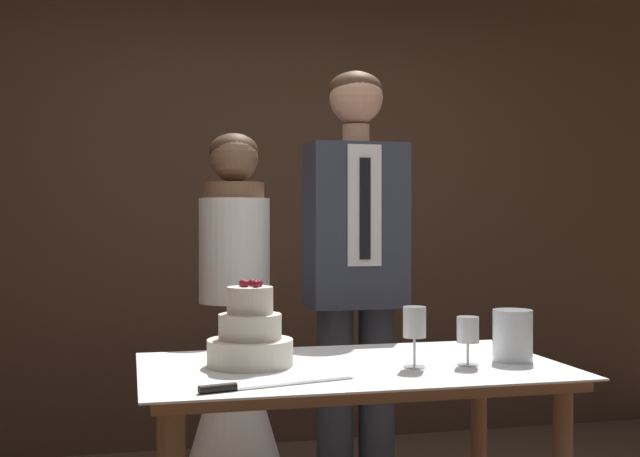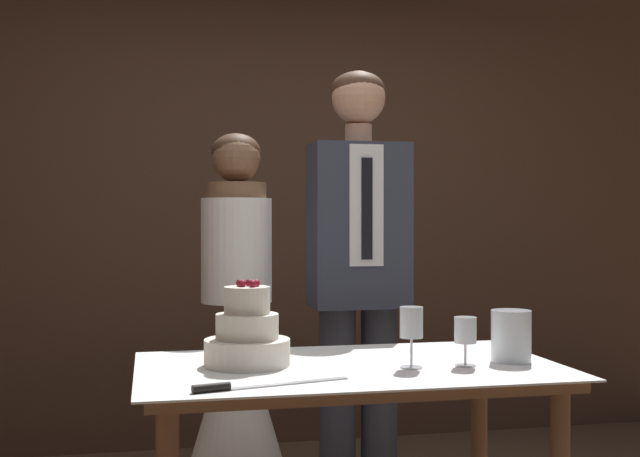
{
  "view_description": "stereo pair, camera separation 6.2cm",
  "coord_description": "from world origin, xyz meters",
  "px_view_note": "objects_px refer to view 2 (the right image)",
  "views": [
    {
      "loc": [
        -0.71,
        -2.35,
        1.25
      ],
      "look_at": [
        -0.06,
        0.4,
        1.22
      ],
      "focal_mm": 45.0,
      "sensor_mm": 36.0,
      "label": 1
    },
    {
      "loc": [
        -0.65,
        -2.36,
        1.25
      ],
      "look_at": [
        -0.06,
        0.4,
        1.22
      ],
      "focal_mm": 45.0,
      "sensor_mm": 36.0,
      "label": 2
    }
  ],
  "objects_px": {
    "wine_glass_middle": "(411,326)",
    "groom": "(358,268)",
    "hurricane_candle": "(511,337)",
    "tiered_cake": "(247,336)",
    "bride": "(237,388)",
    "cake_table": "(349,401)",
    "cake_knife": "(242,386)",
    "wine_glass_near": "(465,333)"
  },
  "relations": [
    {
      "from": "tiered_cake",
      "to": "wine_glass_middle",
      "type": "height_order",
      "value": "tiered_cake"
    },
    {
      "from": "groom",
      "to": "cake_table",
      "type": "bearing_deg",
      "value": -106.76
    },
    {
      "from": "bride",
      "to": "groom",
      "type": "bearing_deg",
      "value": -0.04
    },
    {
      "from": "tiered_cake",
      "to": "cake_knife",
      "type": "relative_size",
      "value": 0.6
    },
    {
      "from": "cake_table",
      "to": "bride",
      "type": "bearing_deg",
      "value": 106.75
    },
    {
      "from": "cake_knife",
      "to": "bride",
      "type": "height_order",
      "value": "bride"
    },
    {
      "from": "tiered_cake",
      "to": "bride",
      "type": "bearing_deg",
      "value": 86.21
    },
    {
      "from": "hurricane_candle",
      "to": "groom",
      "type": "relative_size",
      "value": 0.09
    },
    {
      "from": "wine_glass_middle",
      "to": "groom",
      "type": "height_order",
      "value": "groom"
    },
    {
      "from": "wine_glass_near",
      "to": "wine_glass_middle",
      "type": "distance_m",
      "value": 0.17
    },
    {
      "from": "cake_knife",
      "to": "groom",
      "type": "distance_m",
      "value": 1.28
    },
    {
      "from": "cake_table",
      "to": "hurricane_candle",
      "type": "relative_size",
      "value": 7.95
    },
    {
      "from": "bride",
      "to": "hurricane_candle",
      "type": "bearing_deg",
      "value": -49.52
    },
    {
      "from": "hurricane_candle",
      "to": "bride",
      "type": "xyz_separation_m",
      "value": [
        -0.76,
        0.89,
        -0.31
      ]
    },
    {
      "from": "groom",
      "to": "cake_knife",
      "type": "bearing_deg",
      "value": -118.67
    },
    {
      "from": "tiered_cake",
      "to": "wine_glass_middle",
      "type": "distance_m",
      "value": 0.49
    },
    {
      "from": "bride",
      "to": "cake_knife",
      "type": "bearing_deg",
      "value": -95.37
    },
    {
      "from": "cake_table",
      "to": "cake_knife",
      "type": "relative_size",
      "value": 2.94
    },
    {
      "from": "groom",
      "to": "tiered_cake",
      "type": "bearing_deg",
      "value": -125.44
    },
    {
      "from": "cake_table",
      "to": "bride",
      "type": "xyz_separation_m",
      "value": [
        -0.25,
        0.83,
        -0.12
      ]
    },
    {
      "from": "hurricane_candle",
      "to": "groom",
      "type": "xyz_separation_m",
      "value": [
        -0.25,
        0.89,
        0.16
      ]
    },
    {
      "from": "cake_table",
      "to": "wine_glass_near",
      "type": "bearing_deg",
      "value": -15.92
    },
    {
      "from": "wine_glass_middle",
      "to": "hurricane_candle",
      "type": "xyz_separation_m",
      "value": [
        0.34,
        0.04,
        -0.05
      ]
    },
    {
      "from": "cake_table",
      "to": "wine_glass_middle",
      "type": "bearing_deg",
      "value": -27.82
    },
    {
      "from": "wine_glass_near",
      "to": "bride",
      "type": "height_order",
      "value": "bride"
    },
    {
      "from": "wine_glass_middle",
      "to": "groom",
      "type": "bearing_deg",
      "value": 84.9
    },
    {
      "from": "tiered_cake",
      "to": "cake_table",
      "type": "bearing_deg",
      "value": -10.46
    },
    {
      "from": "wine_glass_middle",
      "to": "groom",
      "type": "distance_m",
      "value": 0.93
    },
    {
      "from": "wine_glass_middle",
      "to": "cake_table",
      "type": "bearing_deg",
      "value": 152.18
    },
    {
      "from": "tiered_cake",
      "to": "wine_glass_middle",
      "type": "xyz_separation_m",
      "value": [
        0.47,
        -0.14,
        0.04
      ]
    },
    {
      "from": "tiered_cake",
      "to": "groom",
      "type": "relative_size",
      "value": 0.14
    },
    {
      "from": "cake_table",
      "to": "wine_glass_middle",
      "type": "xyz_separation_m",
      "value": [
        0.17,
        -0.09,
        0.23
      ]
    },
    {
      "from": "groom",
      "to": "wine_glass_near",
      "type": "bearing_deg",
      "value": -84.77
    },
    {
      "from": "hurricane_candle",
      "to": "bride",
      "type": "distance_m",
      "value": 1.2
    },
    {
      "from": "wine_glass_middle",
      "to": "bride",
      "type": "height_order",
      "value": "bride"
    },
    {
      "from": "wine_glass_near",
      "to": "bride",
      "type": "distance_m",
      "value": 1.15
    },
    {
      "from": "wine_glass_near",
      "to": "groom",
      "type": "bearing_deg",
      "value": 95.23
    },
    {
      "from": "cake_knife",
      "to": "hurricane_candle",
      "type": "bearing_deg",
      "value": 0.41
    },
    {
      "from": "cake_table",
      "to": "cake_knife",
      "type": "height_order",
      "value": "cake_knife"
    },
    {
      "from": "hurricane_candle",
      "to": "wine_glass_near",
      "type": "bearing_deg",
      "value": -165.55
    },
    {
      "from": "cake_knife",
      "to": "hurricane_candle",
      "type": "distance_m",
      "value": 0.89
    },
    {
      "from": "bride",
      "to": "wine_glass_middle",
      "type": "bearing_deg",
      "value": -65.55
    }
  ]
}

